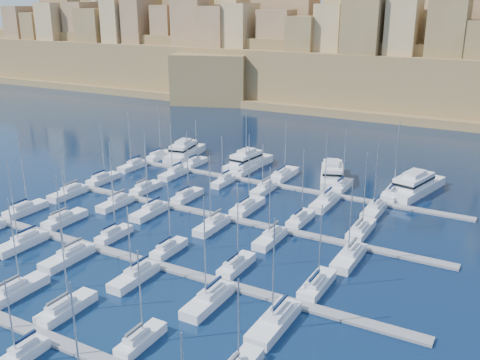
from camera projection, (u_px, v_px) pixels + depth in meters
The scene contains 49 objects.
ground at pixel (198, 238), 94.05m from camera, with size 600.00×600.00×0.00m, color black.
pontoon_near at pixel (46, 337), 65.78m from camera, with size 84.00×2.00×0.40m, color slate.
pontoon_mid_near at pixel (156, 264), 84.03m from camera, with size 84.00×2.00×0.40m, color slate.
pontoon_mid_far at pixel (227, 218), 102.29m from camera, with size 84.00×2.00×0.40m, color slate.
pontoon_far at pixel (276, 185), 120.54m from camera, with size 84.00×2.00×0.40m, color slate.
sailboat_2 at pixel (17, 290), 75.53m from camera, with size 2.73×9.11×14.64m.
sailboat_3 at pixel (66, 308), 71.00m from camera, with size 2.67×8.90×13.14m.
sailboat_4 at pixel (141, 340), 64.39m from camera, with size 2.26×7.52×12.66m.
sailboat_9 at pixel (20, 356), 61.43m from camera, with size 2.19×7.30×11.01m.
sailboat_12 at pixel (25, 209), 105.04m from camera, with size 2.71×9.04×14.70m.
sailboat_13 at pixel (64, 219), 100.24m from camera, with size 2.76×9.21×13.66m.
sailboat_14 at pixel (114, 234), 93.68m from camera, with size 2.28×7.60×11.72m.
sailboat_15 at pixel (169, 249), 88.26m from camera, with size 2.31×7.70×12.59m.
sailboat_16 at pixel (236, 265), 82.66m from camera, with size 2.48×8.27×13.98m.
sailboat_17 at pixel (317, 285), 76.92m from camera, with size 2.72×9.06×13.15m.
sailboat_19 at pixel (21, 243), 90.21m from camera, with size 2.87×9.57×15.92m.
sailboat_20 at pixel (68, 257), 85.23m from camera, with size 2.87×9.57×14.93m.
sailboat_21 at pixel (135, 276), 79.23m from camera, with size 2.74×9.13×12.33m.
sailboat_22 at pixel (208, 300), 72.89m from camera, with size 2.93×9.78×16.29m.
sailboat_23 at pixel (275, 322), 67.86m from camera, with size 3.18×10.59×15.53m.
sailboat_24 at pixel (103, 179), 123.19m from camera, with size 2.64×8.80×13.74m.
sailboat_25 at pixel (146, 188), 117.22m from camera, with size 2.53×8.42×13.63m.
sailboat_26 at pixel (187, 196), 112.31m from camera, with size 2.60×8.65×14.92m.
sailboat_27 at pixel (247, 207), 106.36m from camera, with size 2.99×9.97×15.74m.
sailboat_28 at pixel (300, 219), 100.37m from camera, with size 2.55×8.51×14.37m.
sailboat_29 at pixel (361, 230), 95.49m from camera, with size 2.87×9.55×15.33m.
sailboat_30 at pixel (69, 193), 114.06m from camera, with size 2.81×9.36×14.49m.
sailboat_31 at pixel (116, 203), 108.32m from camera, with size 2.65×8.82×13.91m.
sailboat_32 at pixel (150, 211), 104.00m from camera, with size 2.79×9.29×14.78m.
sailboat_33 at pixel (212, 225), 97.53m from camera, with size 2.73×9.11×14.41m.
sailboat_34 at pixel (270, 238), 92.20m from camera, with size 2.67×8.91×14.00m.
sailboat_35 at pixel (349, 257), 85.18m from camera, with size 3.02×10.05×14.45m.
sailboat_36 at pixel (159, 156), 141.79m from camera, with size 2.67×8.91×14.37m.
sailboat_37 at pixel (195, 163), 135.94m from camera, with size 2.39×7.95×11.80m.
sailboat_38 at pixel (245, 170), 129.70m from camera, with size 2.61×8.69×15.15m.
sailboat_39 at pixel (283, 175), 126.06m from camera, with size 3.24×10.81×14.44m.
sailboat_40 at pixel (342, 186), 118.48m from camera, with size 2.64×8.80×14.00m.
sailboat_41 at pixel (392, 193), 113.90m from camera, with size 3.02×10.07×16.50m.
sailboat_42 at pixel (133, 166), 133.10m from camera, with size 2.59×8.65×14.48m.
sailboat_43 at pixel (174, 173), 127.14m from camera, with size 2.69×8.95×13.28m.
sailboat_44 at pixel (223, 181), 121.56m from camera, with size 2.28×7.60×11.66m.
sailboat_45 at pixel (263, 189), 116.36m from camera, with size 2.57×8.55×11.36m.
sailboat_46 at pixel (325, 202), 108.89m from camera, with size 3.13×10.42×15.29m.
sailboat_47 at pixel (374, 210), 104.61m from camera, with size 2.88×9.62×14.81m.
motor_yacht_a at pixel (184, 151), 142.40m from camera, with size 7.61×17.07×5.25m.
motor_yacht_b at pixel (248, 161), 133.30m from camera, with size 6.35×16.33×5.25m.
motor_yacht_c at pixel (332, 174), 123.57m from camera, with size 10.43×17.66×5.25m.
motor_yacht_d at pixel (414, 185), 115.87m from camera, with size 9.94×19.70×5.25m.
fortified_city at pixel (406, 66), 218.33m from camera, with size 460.00×108.95×59.52m.
Camera 1 is at (48.26, -71.64, 39.27)m, focal length 40.00 mm.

